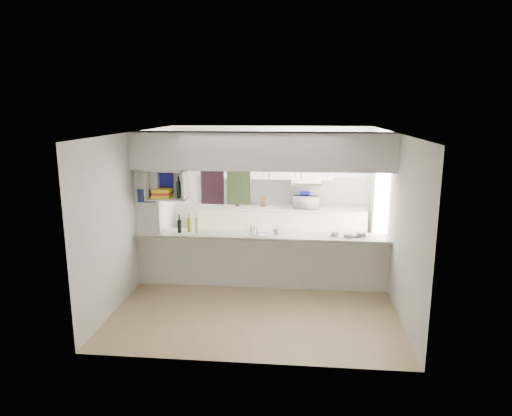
# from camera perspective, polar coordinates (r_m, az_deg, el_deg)

# --- Properties ---
(floor) EXTENTS (4.80, 4.80, 0.00)m
(floor) POSITION_cam_1_polar(r_m,az_deg,el_deg) (7.89, 0.63, -9.73)
(floor) COLOR tan
(floor) RESTS_ON ground
(ceiling) EXTENTS (4.80, 4.80, 0.00)m
(ceiling) POSITION_cam_1_polar(r_m,az_deg,el_deg) (7.32, 0.68, 9.47)
(ceiling) COLOR white
(ceiling) RESTS_ON wall_back
(wall_back) EXTENTS (4.20, 0.00, 4.20)m
(wall_back) POSITION_cam_1_polar(r_m,az_deg,el_deg) (9.85, 1.85, 2.64)
(wall_back) COLOR silver
(wall_back) RESTS_ON floor
(wall_left) EXTENTS (0.00, 4.80, 4.80)m
(wall_left) POSITION_cam_1_polar(r_m,az_deg,el_deg) (7.95, -14.60, -0.15)
(wall_left) COLOR silver
(wall_left) RESTS_ON floor
(wall_right) EXTENTS (0.00, 4.80, 4.80)m
(wall_right) POSITION_cam_1_polar(r_m,az_deg,el_deg) (7.62, 16.60, -0.82)
(wall_right) COLOR silver
(wall_right) RESTS_ON floor
(servery_partition) EXTENTS (4.20, 0.50, 2.60)m
(servery_partition) POSITION_cam_1_polar(r_m,az_deg,el_deg) (7.44, -0.67, 2.23)
(servery_partition) COLOR silver
(servery_partition) RESTS_ON floor
(cubby_shelf) EXTENTS (0.65, 0.35, 0.50)m
(cubby_shelf) POSITION_cam_1_polar(r_m,az_deg,el_deg) (7.65, -11.17, 2.66)
(cubby_shelf) COLOR white
(cubby_shelf) RESTS_ON bulkhead
(kitchen_run) EXTENTS (3.60, 0.63, 2.24)m
(kitchen_run) POSITION_cam_1_polar(r_m,az_deg,el_deg) (9.67, 2.68, -0.42)
(kitchen_run) COLOR beige
(kitchen_run) RESTS_ON floor
(microwave) EXTENTS (0.56, 0.42, 0.28)m
(microwave) POSITION_cam_1_polar(r_m,az_deg,el_deg) (9.55, 6.31, 0.81)
(microwave) COLOR white
(microwave) RESTS_ON bench_top
(bowl) EXTENTS (0.24, 0.24, 0.06)m
(bowl) POSITION_cam_1_polar(r_m,az_deg,el_deg) (9.50, 6.18, 1.80)
(bowl) COLOR #0D0C8A
(bowl) RESTS_ON microwave
(dish_rack) EXTENTS (0.38, 0.29, 0.20)m
(dish_rack) POSITION_cam_1_polar(r_m,az_deg,el_deg) (7.55, 0.07, -2.75)
(dish_rack) COLOR silver
(dish_rack) RESTS_ON breakfast_bar
(cup) EXTENTS (0.15, 0.15, 0.09)m
(cup) POSITION_cam_1_polar(r_m,az_deg,el_deg) (7.50, 2.50, -3.01)
(cup) COLOR white
(cup) RESTS_ON dish_rack
(wine_bottles) EXTENTS (0.37, 0.15, 0.34)m
(wine_bottles) POSITION_cam_1_polar(r_m,az_deg,el_deg) (7.76, -8.39, -2.14)
(wine_bottles) COLOR black
(wine_bottles) RESTS_ON breakfast_bar
(plastic_tubs) EXTENTS (0.57, 0.23, 0.07)m
(plastic_tubs) POSITION_cam_1_polar(r_m,az_deg,el_deg) (7.61, 11.18, -3.24)
(plastic_tubs) COLOR silver
(plastic_tubs) RESTS_ON breakfast_bar
(utensil_jar) EXTENTS (0.09, 0.09, 0.13)m
(utensil_jar) POSITION_cam_1_polar(r_m,az_deg,el_deg) (9.73, -2.34, 0.63)
(utensil_jar) COLOR black
(utensil_jar) RESTS_ON bench_top
(knife_block) EXTENTS (0.12, 0.10, 0.22)m
(knife_block) POSITION_cam_1_polar(r_m,az_deg,el_deg) (9.69, 0.95, 0.84)
(knife_block) COLOR #58341E
(knife_block) RESTS_ON bench_top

